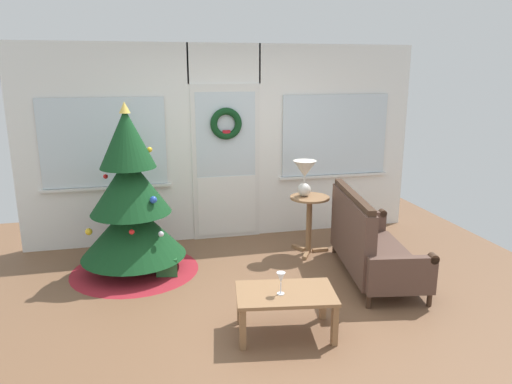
% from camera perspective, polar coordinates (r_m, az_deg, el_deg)
% --- Properties ---
extents(ground_plane, '(6.76, 6.76, 0.00)m').
position_cam_1_polar(ground_plane, '(4.80, 0.97, -13.31)').
color(ground_plane, brown).
extents(back_wall_with_door, '(5.20, 0.19, 2.55)m').
position_cam_1_polar(back_wall_with_door, '(6.35, -3.67, 5.79)').
color(back_wall_with_door, white).
rests_on(back_wall_with_door, ground).
extents(christmas_tree, '(1.44, 1.44, 1.90)m').
position_cam_1_polar(christmas_tree, '(5.48, -14.59, -2.07)').
color(christmas_tree, '#4C331E').
rests_on(christmas_tree, ground).
extents(settee_sofa, '(0.94, 1.65, 0.96)m').
position_cam_1_polar(settee_sofa, '(5.41, 13.13, -6.05)').
color(settee_sofa, '#3D281C').
rests_on(settee_sofa, ground).
extents(side_table, '(0.50, 0.48, 0.72)m').
position_cam_1_polar(side_table, '(5.93, 6.35, -2.54)').
color(side_table, '#8E6642').
rests_on(side_table, ground).
extents(table_lamp, '(0.28, 0.28, 0.44)m').
position_cam_1_polar(table_lamp, '(5.82, 5.79, 2.22)').
color(table_lamp, silver).
rests_on(table_lamp, side_table).
extents(coffee_table, '(0.91, 0.64, 0.39)m').
position_cam_1_polar(coffee_table, '(4.20, 3.53, -12.45)').
color(coffee_table, '#8E6642').
rests_on(coffee_table, ground).
extents(wine_glass, '(0.08, 0.08, 0.20)m').
position_cam_1_polar(wine_glass, '(4.08, 2.97, -10.21)').
color(wine_glass, silver).
rests_on(wine_glass, coffee_table).
extents(gift_box, '(0.23, 0.20, 0.23)m').
position_cam_1_polar(gift_box, '(5.45, -10.61, -8.71)').
color(gift_box, '#266633').
rests_on(gift_box, ground).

